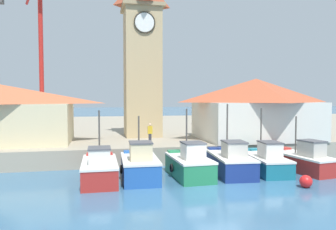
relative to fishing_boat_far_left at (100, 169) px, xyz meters
The scene contains 13 objects.
ground_plane 7.04m from the fishing_boat_far_left, 22.52° to the right, with size 300.00×300.00×0.00m, color #386689.
quay_wharf 24.34m from the fishing_boat_far_left, 74.59° to the left, with size 120.00×40.00×1.31m, color #9E937F.
fishing_boat_far_left is the anchor object (origin of this frame).
fishing_boat_left_outer 2.32m from the fishing_boat_far_left, ahead, with size 2.25×4.33×3.73m.
fishing_boat_left_inner 5.33m from the fishing_boat_far_left, ahead, with size 2.24×4.36×4.14m.
fishing_boat_mid_left 8.11m from the fishing_boat_far_left, ahead, with size 2.49×5.06×4.43m.
fishing_boat_center 10.51m from the fishing_boat_far_left, ahead, with size 2.26×4.96×4.14m.
fishing_boat_mid_right 13.07m from the fishing_boat_far_left, ahead, with size 2.59×5.02×3.58m.
clock_tower 14.08m from the fishing_boat_far_left, 70.00° to the left, with size 3.66×3.66×16.30m.
warehouse_right 15.15m from the fishing_boat_far_left, 27.44° to the left, with size 9.78×7.37×5.14m.
port_crane_far 27.39m from the fishing_boat_far_left, 105.98° to the left, with size 4.30×9.77×20.04m.
mooring_buoy 11.42m from the fishing_boat_far_left, 18.31° to the right, with size 0.68×0.68×0.68m, color red.
dock_worker_near_tower 6.25m from the fishing_boat_far_left, 52.78° to the left, with size 0.34×0.22×1.62m.
Camera 1 is at (-6.44, -16.34, 4.82)m, focal length 35.00 mm.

